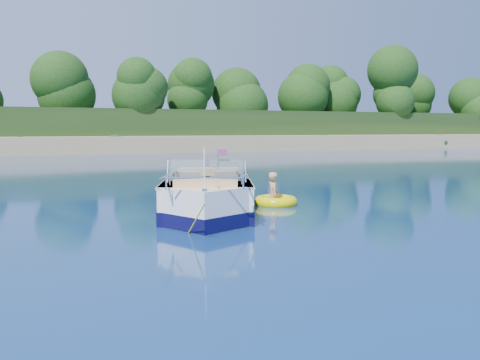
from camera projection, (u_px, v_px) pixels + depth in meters
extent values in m
plane|color=#0A2649|center=(329.00, 214.00, 13.62)|extent=(160.00, 160.00, 0.00)
cube|color=#9E7F5C|center=(98.00, 147.00, 48.27)|extent=(170.00, 8.00, 2.00)
cube|color=black|center=(67.00, 137.00, 72.87)|extent=(170.00, 56.00, 6.00)
cylinder|color=black|center=(91.00, 117.00, 51.65)|extent=(0.44, 0.44, 3.60)
sphere|color=black|center=(90.00, 81.00, 51.32)|extent=(5.94, 5.94, 5.94)
cylinder|color=black|center=(283.00, 123.00, 57.80)|extent=(0.44, 0.44, 2.60)
sphere|color=black|center=(283.00, 100.00, 57.56)|extent=(4.29, 4.29, 4.29)
cylinder|color=black|center=(466.00, 122.00, 70.25)|extent=(0.44, 0.44, 3.00)
sphere|color=black|center=(467.00, 100.00, 69.98)|extent=(4.95, 4.95, 4.95)
cube|color=white|center=(208.00, 200.00, 13.80)|extent=(3.46, 4.55, 1.12)
cube|color=white|center=(206.00, 212.00, 11.89)|extent=(2.00, 2.00, 1.12)
cube|color=#0C0936|center=(208.00, 206.00, 13.82)|extent=(3.50, 4.60, 0.32)
cube|color=#0C0936|center=(206.00, 219.00, 11.91)|extent=(2.04, 2.04, 0.32)
cube|color=tan|center=(208.00, 187.00, 14.09)|extent=(2.62, 3.26, 0.11)
cube|color=white|center=(207.00, 180.00, 13.75)|extent=(3.50, 4.56, 0.06)
cube|color=black|center=(209.00, 189.00, 16.00)|extent=(0.68, 0.56, 0.96)
cube|color=#8C9EA5|center=(187.00, 170.00, 12.96)|extent=(0.87, 0.65, 0.52)
cube|color=#8C9EA5|center=(226.00, 170.00, 12.99)|extent=(0.88, 0.47, 0.52)
cube|color=tan|center=(188.00, 180.00, 13.46)|extent=(0.76, 0.76, 0.43)
cube|color=tan|center=(226.00, 180.00, 13.50)|extent=(0.76, 0.76, 0.43)
cube|color=tan|center=(208.00, 175.00, 14.81)|extent=(1.77, 1.15, 0.41)
cube|color=tan|center=(206.00, 187.00, 12.04)|extent=(1.61, 1.26, 0.36)
cylinder|color=white|center=(204.00, 169.00, 10.99)|extent=(0.04, 0.04, 0.91)
cube|color=red|center=(222.00, 153.00, 12.95)|extent=(0.23, 0.10, 0.15)
cube|color=silver|center=(205.00, 190.00, 10.97)|extent=(0.12, 0.10, 0.05)
cylinder|color=yellow|center=(196.00, 219.00, 10.65)|extent=(0.05, 1.16, 0.82)
torus|color=#EDE202|center=(276.00, 202.00, 15.34)|extent=(1.31, 1.31, 0.33)
torus|color=red|center=(276.00, 201.00, 15.34)|extent=(1.08, 1.08, 0.11)
imported|color=tan|center=(273.00, 205.00, 15.35)|extent=(0.50, 0.82, 1.50)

